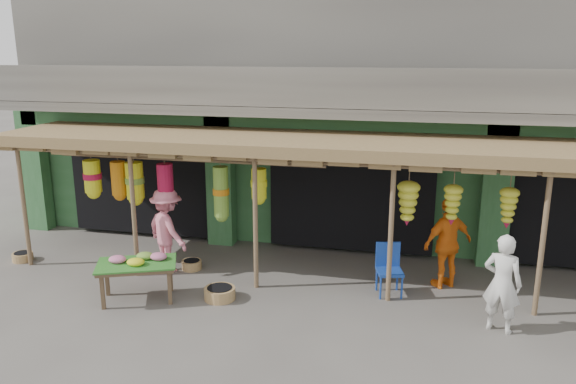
% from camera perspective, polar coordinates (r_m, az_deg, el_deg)
% --- Properties ---
extents(ground, '(80.00, 80.00, 0.00)m').
position_cam_1_polar(ground, '(10.86, 4.81, -9.92)').
color(ground, '#514C47').
rests_on(ground, ground).
extents(building, '(16.40, 6.80, 7.00)m').
position_cam_1_polar(building, '(14.77, 7.99, 10.01)').
color(building, gray).
rests_on(building, ground).
extents(awning, '(14.00, 2.70, 2.79)m').
position_cam_1_polar(awning, '(10.88, 4.80, 4.36)').
color(awning, brown).
rests_on(awning, ground).
extents(flower_table, '(1.60, 1.30, 0.84)m').
position_cam_1_polar(flower_table, '(10.57, -15.05, -7.12)').
color(flower_table, brown).
rests_on(flower_table, ground).
extents(blue_chair, '(0.56, 0.57, 0.96)m').
position_cam_1_polar(blue_chair, '(10.69, 10.20, -7.40)').
color(blue_chair, navy).
rests_on(blue_chair, ground).
extents(basket_left, '(0.57, 0.57, 0.18)m').
position_cam_1_polar(basket_left, '(13.49, -25.35, -5.97)').
color(basket_left, olive).
rests_on(basket_left, ground).
extents(basket_mid, '(0.66, 0.66, 0.22)m').
position_cam_1_polar(basket_mid, '(10.51, -6.94, -10.19)').
color(basket_mid, olive).
rests_on(basket_mid, ground).
extents(basket_right, '(0.44, 0.44, 0.19)m').
position_cam_1_polar(basket_right, '(11.93, -9.75, -7.30)').
color(basket_right, '#9C6D48').
rests_on(basket_right, ground).
extents(person_front, '(0.70, 0.57, 1.65)m').
position_cam_1_polar(person_front, '(9.69, 20.94, -8.67)').
color(person_front, silver).
rests_on(person_front, ground).
extents(person_vendor, '(1.09, 0.94, 1.76)m').
position_cam_1_polar(person_vendor, '(11.09, 15.92, -5.03)').
color(person_vendor, orange).
rests_on(person_vendor, ground).
extents(person_shopper, '(1.30, 1.15, 1.75)m').
position_cam_1_polar(person_shopper, '(11.70, -12.18, -3.79)').
color(person_shopper, pink).
rests_on(person_shopper, ground).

